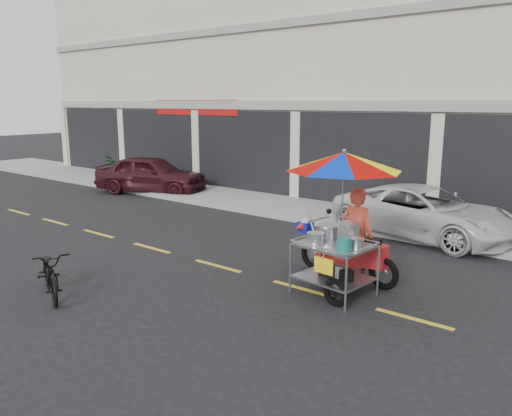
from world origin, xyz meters
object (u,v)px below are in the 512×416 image
Objects in this scene: white_pickup at (425,212)px; food_vendor_rig at (347,202)px; maroon_sedan at (151,174)px; near_bicycle at (50,273)px.

food_vendor_rig is (0.15, -4.25, 0.94)m from white_pickup.
food_vendor_rig is (9.96, -4.11, 0.88)m from maroon_sedan.
food_vendor_rig reaches higher than white_pickup.
maroon_sedan is 10.81m from food_vendor_rig.
food_vendor_rig reaches higher than maroon_sedan.
maroon_sedan is 9.82m from white_pickup.
near_bicycle is at bearing 164.71° from white_pickup.
maroon_sedan is at bearing 100.61° from white_pickup.
maroon_sedan is 9.73m from near_bicycle.
food_vendor_rig is (3.70, 3.33, 1.14)m from near_bicycle.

